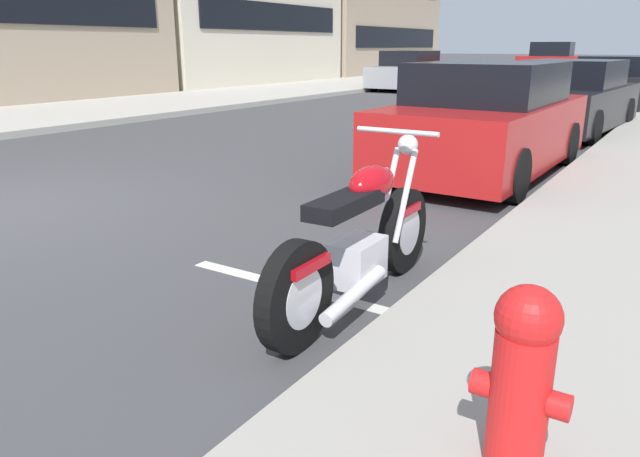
{
  "coord_description": "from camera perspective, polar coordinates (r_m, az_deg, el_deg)",
  "views": [
    {
      "loc": [
        -3.25,
        -6.26,
        1.68
      ],
      "look_at": [
        -0.01,
        -4.18,
        0.49
      ],
      "focal_mm": 33.27,
      "sensor_mm": 36.0,
      "label": 1
    }
  ],
  "objects": [
    {
      "name": "car_opposite_curb",
      "position": [
        24.54,
        8.45,
        14.72
      ],
      "size": [
        4.3,
        1.86,
        1.5
      ],
      "rotation": [
        0.0,
        0.0,
        3.16
      ],
      "color": "gray",
      "rests_on": "ground"
    },
    {
      "name": "parking_stall_stripe",
      "position": [
        4.24,
        -0.62,
        -6.15
      ],
      "size": [
        0.12,
        2.2,
        0.01
      ],
      "primitive_type": "cube",
      "color": "silver",
      "rests_on": "ground"
    },
    {
      "name": "parked_car_second_in_row",
      "position": [
        8.35,
        15.67,
        9.78
      ],
      "size": [
        4.06,
        1.86,
        1.48
      ],
      "rotation": [
        0.0,
        0.0,
        -0.01
      ],
      "color": "#AD1919",
      "rests_on": "ground"
    },
    {
      "name": "parked_car_near_corner",
      "position": [
        18.8,
        26.51,
        12.31
      ],
      "size": [
        4.4,
        1.91,
        1.42
      ],
      "rotation": [
        0.0,
        0.0,
        -0.01
      ],
      "color": "black",
      "rests_on": "ground"
    },
    {
      "name": "parked_motorcycle",
      "position": [
        3.94,
        3.87,
        -1.36
      ],
      "size": [
        2.13,
        0.62,
        1.13
      ],
      "rotation": [
        0.0,
        0.0,
        0.02
      ],
      "color": "black",
      "rests_on": "ground"
    },
    {
      "name": "fire_hydrant",
      "position": [
        2.35,
        18.85,
        -13.13
      ],
      "size": [
        0.24,
        0.36,
        0.74
      ],
      "color": "red",
      "rests_on": "sidewalk_near_curb"
    },
    {
      "name": "sidewalk_far_curb",
      "position": [
        20.42,
        -8.89,
        12.43
      ],
      "size": [
        120.0,
        5.0,
        0.14
      ],
      "primitive_type": "cube",
      "color": "#ADA89E",
      "rests_on": "ground"
    },
    {
      "name": "parked_car_far_down_curb",
      "position": [
        13.17,
        22.9,
        11.41
      ],
      "size": [
        4.58,
        2.07,
        1.42
      ],
      "rotation": [
        0.0,
        0.0,
        -0.07
      ],
      "color": "black",
      "rests_on": "ground"
    },
    {
      "name": "crossing_truck",
      "position": [
        35.53,
        22.56,
        14.61
      ],
      "size": [
        2.35,
        5.39,
        1.88
      ],
      "rotation": [
        0.0,
        0.0,
        1.63
      ],
      "color": "maroon",
      "rests_on": "ground"
    }
  ]
}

